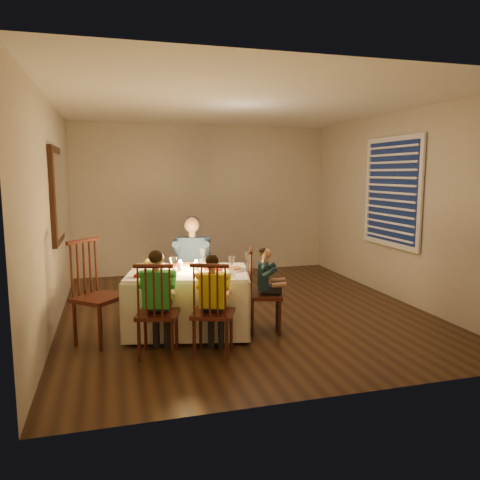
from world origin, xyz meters
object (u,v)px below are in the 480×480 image
object	(u,v)px
chair_end	(265,331)
chair_adult	(193,313)
chair_near_right	(213,354)
serving_bowl	(155,265)
child_green	(159,355)
adult	(193,313)
dining_table	(188,288)
child_yellow	(213,354)
chair_near_left	(159,355)
chair_extra	(101,342)
child_teal	(265,331)

from	to	relation	value
chair_end	chair_adult	bearing A→B (deg)	53.91
chair_near_right	serving_bowl	bearing A→B (deg)	-44.66
chair_adult	child_green	bearing A→B (deg)	-98.10
chair_adult	adult	bearing A→B (deg)	105.33
chair_near_right	dining_table	bearing A→B (deg)	-58.78
dining_table	child_yellow	size ratio (longest dim) A/B	1.51
dining_table	serving_bowl	xyz separation A→B (m)	(-0.33, 0.31, 0.22)
chair_adult	chair_near_left	xyz separation A→B (m)	(-0.56, -1.30, 0.00)
chair_adult	chair_extra	bearing A→B (deg)	-129.62
child_green	child_yellow	xyz separation A→B (m)	(0.52, -0.12, 0.00)
chair_near_left	child_yellow	world-z (taller)	child_yellow
adult	child_green	xyz separation A→B (m)	(-0.56, -1.30, 0.00)
chair_near_left	adult	xyz separation A→B (m)	(0.56, 1.30, 0.00)
child_green	serving_bowl	distance (m)	1.18
dining_table	child_green	xyz separation A→B (m)	(-0.40, -0.63, -0.49)
dining_table	child_green	distance (m)	0.89
dining_table	chair_end	distance (m)	0.99
chair_extra	child_teal	bearing A→B (deg)	-50.99
chair_near_right	chair_end	bearing A→B (deg)	-121.31
chair_end	dining_table	bearing A→B (deg)	92.19
dining_table	chair_near_left	distance (m)	0.89
child_teal	serving_bowl	distance (m)	1.47
chair_extra	child_green	world-z (taller)	chair_extra
dining_table	adult	size ratio (longest dim) A/B	1.23
dining_table	chair_adult	distance (m)	0.85
chair_near_right	adult	world-z (taller)	adult
chair_near_left	child_teal	bearing A→B (deg)	-146.19
chair_near_right	child_yellow	xyz separation A→B (m)	(0.00, 0.00, 0.00)
chair_near_left	chair_extra	bearing A→B (deg)	-27.46
serving_bowl	dining_table	bearing A→B (deg)	-43.11
adult	child_teal	world-z (taller)	adult
chair_extra	adult	world-z (taller)	adult
child_green	child_teal	bearing A→B (deg)	-146.19
chair_extra	chair_end	bearing A→B (deg)	-50.99
chair_near_left	chair_near_right	bearing A→B (deg)	-177.67
dining_table	child_teal	world-z (taller)	dining_table
adult	serving_bowl	world-z (taller)	serving_bowl
adult	child_green	bearing A→B (deg)	-98.10
chair_extra	child_teal	world-z (taller)	chair_extra
chair_end	chair_extra	distance (m)	1.79
adult	child_yellow	world-z (taller)	adult
chair_adult	child_teal	xyz separation A→B (m)	(0.67, -0.90, 0.00)
chair_near_left	child_green	distance (m)	0.00
adult	chair_adult	bearing A→B (deg)	-74.67
adult	child_teal	bearing A→B (deg)	-38.03
chair_end	chair_near_left	bearing A→B (deg)	125.33
adult	child_yellow	bearing A→B (deg)	-76.54
child_teal	chair_adult	bearing A→B (deg)	53.91
chair_near_right	chair_end	size ratio (longest dim) A/B	1.00
chair_near_left	child_yellow	size ratio (longest dim) A/B	0.94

